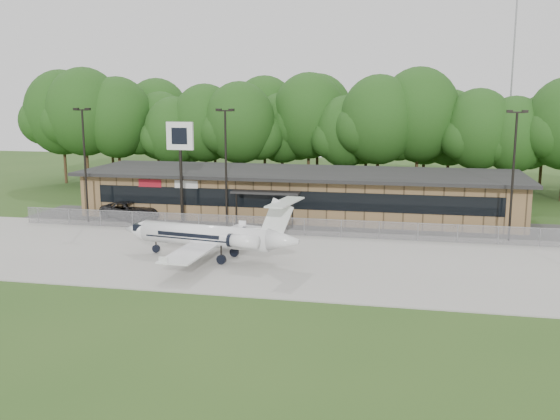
% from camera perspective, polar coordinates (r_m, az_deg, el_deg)
% --- Properties ---
extents(ground, '(160.00, 160.00, 0.00)m').
position_cam_1_polar(ground, '(37.08, -4.77, -7.38)').
color(ground, '#2B4C1B').
rests_on(ground, ground).
extents(apron, '(64.00, 18.00, 0.08)m').
position_cam_1_polar(apron, '(44.48, -1.83, -4.25)').
color(apron, '#9E9B93').
rests_on(apron, ground).
extents(parking_lot, '(50.00, 9.00, 0.06)m').
position_cam_1_polar(parking_lot, '(55.42, 0.97, -1.30)').
color(parking_lot, '#383835').
rests_on(parking_lot, ground).
extents(terminal, '(41.00, 11.65, 4.30)m').
position_cam_1_polar(terminal, '(59.33, 1.79, 1.59)').
color(terminal, brown).
rests_on(terminal, ground).
extents(fence, '(46.00, 0.04, 1.52)m').
position_cam_1_polar(fence, '(50.95, 0.02, -1.49)').
color(fence, gray).
rests_on(fence, ground).
extents(treeline, '(72.00, 12.00, 15.00)m').
position_cam_1_polar(treeline, '(76.56, 4.20, 7.59)').
color(treeline, '#1C3E13').
rests_on(treeline, ground).
extents(radio_mast, '(0.20, 0.20, 25.00)m').
position_cam_1_polar(radio_mast, '(82.64, 20.41, 10.65)').
color(radio_mast, gray).
rests_on(radio_mast, ground).
extents(light_pole_left, '(1.55, 0.30, 10.23)m').
position_cam_1_polar(light_pole_left, '(57.90, -17.43, 4.69)').
color(light_pole_left, black).
rests_on(light_pole_left, ground).
extents(light_pole_mid, '(1.55, 0.30, 10.23)m').
position_cam_1_polar(light_pole_mid, '(52.81, -4.98, 4.61)').
color(light_pole_mid, black).
rests_on(light_pole_mid, ground).
extents(light_pole_right, '(1.55, 0.30, 10.23)m').
position_cam_1_polar(light_pole_right, '(51.17, 20.58, 3.79)').
color(light_pole_right, black).
rests_on(light_pole_right, ground).
extents(business_jet, '(13.62, 12.20, 4.58)m').
position_cam_1_polar(business_jet, '(43.51, -6.26, -2.47)').
color(business_jet, white).
rests_on(business_jet, ground).
extents(suv, '(6.60, 5.01, 1.67)m').
position_cam_1_polar(suv, '(59.06, -13.56, -0.06)').
color(suv, '#343437').
rests_on(suv, ground).
extents(pole_sign, '(2.38, 0.34, 9.08)m').
position_cam_1_polar(pole_sign, '(54.33, -9.11, 5.71)').
color(pole_sign, black).
rests_on(pole_sign, ground).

